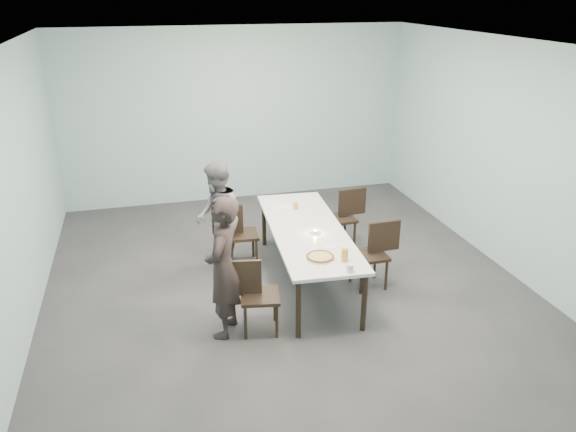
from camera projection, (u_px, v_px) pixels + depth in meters
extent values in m
plane|color=#333335|center=(288.00, 288.00, 7.18)|extent=(7.00, 7.00, 0.00)
cube|color=#9FC5C8|center=(236.00, 116.00, 9.75)|extent=(6.00, 0.02, 3.00)
cube|color=#9FC5C8|center=(433.00, 347.00, 3.49)|extent=(6.00, 0.02, 3.00)
cube|color=#9FC5C8|center=(13.00, 199.00, 5.90)|extent=(0.02, 7.00, 3.00)
cube|color=#9FC5C8|center=(509.00, 158.00, 7.33)|extent=(0.02, 7.00, 3.00)
cube|color=white|center=(288.00, 44.00, 6.05)|extent=(6.00, 7.00, 0.02)
cube|color=white|center=(307.00, 230.00, 7.08)|extent=(1.08, 2.66, 0.04)
cylinder|color=black|center=(298.00, 309.00, 6.04)|extent=(0.06, 0.06, 0.71)
cylinder|color=black|center=(264.00, 223.00, 8.26)|extent=(0.06, 0.06, 0.71)
cylinder|color=black|center=(364.00, 302.00, 6.17)|extent=(0.06, 0.06, 0.71)
cylinder|color=black|center=(313.00, 219.00, 8.39)|extent=(0.06, 0.06, 0.71)
cube|color=black|center=(260.00, 296.00, 6.15)|extent=(0.49, 0.49, 0.04)
cube|color=black|center=(242.00, 277.00, 6.05)|extent=(0.42, 0.11, 0.40)
cylinder|color=black|center=(245.00, 323.00, 6.07)|extent=(0.04, 0.04, 0.41)
cylinder|color=black|center=(245.00, 306.00, 6.38)|extent=(0.04, 0.04, 0.41)
cylinder|color=black|center=(277.00, 321.00, 6.09)|extent=(0.04, 0.04, 0.41)
cylinder|color=black|center=(275.00, 305.00, 6.41)|extent=(0.04, 0.04, 0.41)
cube|color=black|center=(242.00, 235.00, 7.68)|extent=(0.45, 0.45, 0.04)
cube|color=black|center=(227.00, 220.00, 7.55)|extent=(0.42, 0.07, 0.40)
cylinder|color=black|center=(232.00, 256.00, 7.58)|extent=(0.04, 0.04, 0.41)
cylinder|color=black|center=(229.00, 245.00, 7.89)|extent=(0.04, 0.04, 0.41)
cylinder|color=black|center=(256.00, 254.00, 7.64)|extent=(0.04, 0.04, 0.41)
cylinder|color=black|center=(253.00, 243.00, 7.95)|extent=(0.04, 0.04, 0.41)
cube|color=black|center=(369.00, 255.00, 7.09)|extent=(0.43, 0.43, 0.04)
cube|color=black|center=(384.00, 236.00, 7.05)|extent=(0.42, 0.05, 0.40)
cylinder|color=black|center=(375.00, 263.00, 7.37)|extent=(0.04, 0.04, 0.41)
cylinder|color=black|center=(386.00, 275.00, 7.07)|extent=(0.04, 0.04, 0.41)
cylinder|color=black|center=(351.00, 267.00, 7.28)|extent=(0.04, 0.04, 0.41)
cylinder|color=black|center=(361.00, 279.00, 6.98)|extent=(0.04, 0.04, 0.41)
cube|color=black|center=(340.00, 218.00, 8.21)|extent=(0.45, 0.45, 0.04)
cube|color=black|center=(352.00, 202.00, 8.18)|extent=(0.42, 0.07, 0.40)
cylinder|color=black|center=(345.00, 227.00, 8.50)|extent=(0.04, 0.04, 0.41)
cylinder|color=black|center=(354.00, 235.00, 8.20)|extent=(0.04, 0.04, 0.41)
cylinder|color=black|center=(324.00, 230.00, 8.40)|extent=(0.04, 0.04, 0.41)
cylinder|color=black|center=(333.00, 239.00, 8.10)|extent=(0.04, 0.04, 0.41)
imported|color=black|center=(223.00, 268.00, 5.98)|extent=(0.59, 0.69, 1.60)
imported|color=slate|center=(218.00, 217.00, 7.44)|extent=(0.59, 0.74, 1.49)
cylinder|color=white|center=(320.00, 258.00, 6.29)|extent=(0.34, 0.34, 0.01)
cylinder|color=#D5B479|center=(320.00, 257.00, 6.29)|extent=(0.30, 0.30, 0.01)
torus|color=brown|center=(320.00, 256.00, 6.29)|extent=(0.32, 0.32, 0.03)
cylinder|color=white|center=(330.00, 246.00, 6.59)|extent=(0.18, 0.18, 0.01)
cylinder|color=#C1882A|center=(345.00, 255.00, 6.20)|extent=(0.08, 0.08, 0.15)
cylinder|color=silver|center=(350.00, 268.00, 5.98)|extent=(0.08, 0.08, 0.09)
cylinder|color=silver|center=(315.00, 232.00, 6.92)|extent=(0.06, 0.06, 0.03)
cylinder|color=orange|center=(315.00, 231.00, 6.91)|extent=(0.04, 0.04, 0.01)
cylinder|color=#C1882A|center=(296.00, 206.00, 7.68)|extent=(0.07, 0.07, 0.08)
cube|color=silver|center=(281.00, 207.00, 7.76)|extent=(0.31, 0.24, 0.01)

